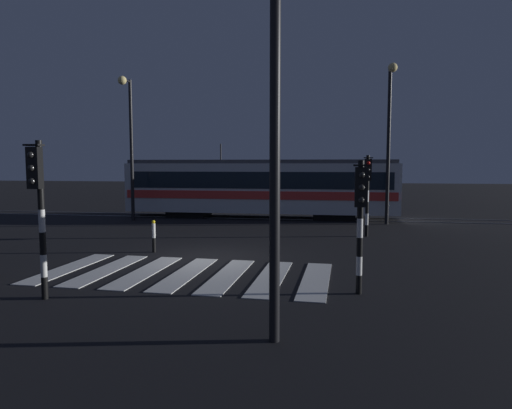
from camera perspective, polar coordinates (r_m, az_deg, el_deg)
ground_plane at (r=14.85m, az=-6.18°, el=-6.69°), size 120.00×120.00×0.00m
rail_near at (r=25.07m, az=0.35°, el=-1.80°), size 80.00×0.12×0.03m
rail_far at (r=26.48m, az=0.84°, el=-1.43°), size 80.00×0.12×0.03m
crosswalk_zebra at (r=12.87m, az=-8.76°, el=-8.52°), size 7.94×4.15×0.02m
traffic_light_kerb_mid_left at (r=11.03m, az=-25.53°, el=1.00°), size 0.36×0.42×3.54m
traffic_light_corner_near_right at (r=10.65m, az=12.92°, el=-0.31°), size 0.36×0.42×3.10m
traffic_light_corner_far_right at (r=19.36m, az=13.76°, el=2.60°), size 0.36×0.42×3.38m
street_lamp_trackside_right at (r=23.50m, az=16.32°, el=9.37°), size 0.44×1.21×7.74m
street_lamp_near_kerb at (r=7.59m, az=2.19°, el=19.59°), size 0.44×1.21×7.87m
street_lamp_trackside_left at (r=25.03m, az=-15.55°, el=8.74°), size 0.44×1.21×7.44m
tram at (r=25.63m, az=0.50°, el=2.24°), size 15.16×2.58×4.15m
bollard_island_edge at (r=16.03m, az=-12.64°, el=-3.87°), size 0.12×0.12×1.11m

